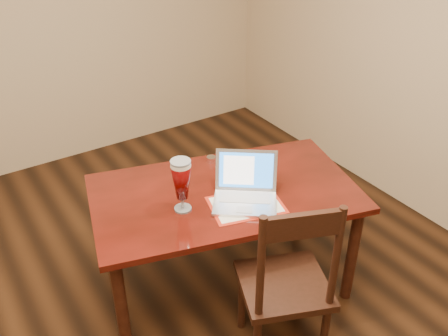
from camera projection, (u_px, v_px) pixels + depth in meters
room_shell at (158, 52)px, 2.05m from camera, size 4.51×5.01×2.71m
dining_table at (224, 202)px, 3.03m from camera, size 1.76×1.27×1.06m
dining_chair at (286, 285)px, 2.64m from camera, size 0.60×0.58×1.10m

